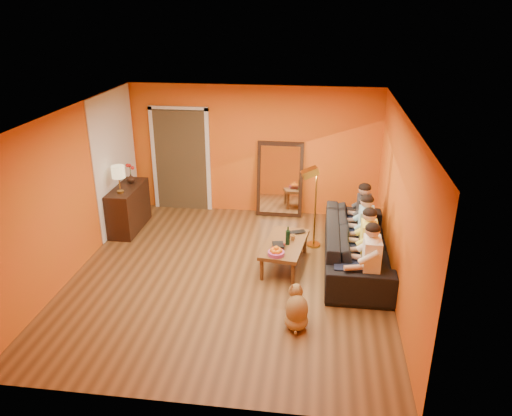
# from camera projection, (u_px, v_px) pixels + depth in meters

# --- Properties ---
(room_shell) EXTENTS (5.00, 5.50, 2.60)m
(room_shell) POSITION_uv_depth(u_px,v_px,m) (233.00, 192.00, 7.81)
(room_shell) COLOR brown
(room_shell) RESTS_ON ground
(white_accent) EXTENTS (0.02, 1.90, 2.58)m
(white_accent) POSITION_uv_depth(u_px,v_px,m) (116.00, 160.00, 9.38)
(white_accent) COLOR white
(white_accent) RESTS_ON wall_left
(doorway_recess) EXTENTS (1.06, 0.30, 2.10)m
(doorway_recess) POSITION_uv_depth(u_px,v_px,m) (183.00, 159.00, 10.35)
(doorway_recess) COLOR #3F2D19
(doorway_recess) RESTS_ON floor
(door_jamb_left) EXTENTS (0.08, 0.06, 2.20)m
(door_jamb_left) POSITION_uv_depth(u_px,v_px,m) (154.00, 159.00, 10.31)
(door_jamb_left) COLOR white
(door_jamb_left) RESTS_ON wall_back
(door_jamb_right) EXTENTS (0.08, 0.06, 2.20)m
(door_jamb_right) POSITION_uv_depth(u_px,v_px,m) (208.00, 161.00, 10.17)
(door_jamb_right) COLOR white
(door_jamb_right) RESTS_ON wall_back
(door_header) EXTENTS (1.22, 0.06, 0.08)m
(door_header) POSITION_uv_depth(u_px,v_px,m) (178.00, 108.00, 9.83)
(door_header) COLOR white
(door_header) RESTS_ON wall_back
(mirror_frame) EXTENTS (0.92, 0.27, 1.51)m
(mirror_frame) POSITION_uv_depth(u_px,v_px,m) (280.00, 179.00, 10.02)
(mirror_frame) COLOR black
(mirror_frame) RESTS_ON floor
(mirror_glass) EXTENTS (0.78, 0.21, 1.35)m
(mirror_glass) POSITION_uv_depth(u_px,v_px,m) (280.00, 180.00, 9.99)
(mirror_glass) COLOR white
(mirror_glass) RESTS_ON mirror_frame
(sideboard) EXTENTS (0.44, 1.18, 0.85)m
(sideboard) POSITION_uv_depth(u_px,v_px,m) (129.00, 208.00, 9.50)
(sideboard) COLOR black
(sideboard) RESTS_ON floor
(table_lamp) EXTENTS (0.24, 0.24, 0.51)m
(table_lamp) POSITION_uv_depth(u_px,v_px,m) (119.00, 179.00, 8.97)
(table_lamp) COLOR beige
(table_lamp) RESTS_ON sideboard
(sofa) EXTENTS (2.60, 1.02, 0.76)m
(sofa) POSITION_uv_depth(u_px,v_px,m) (357.00, 245.00, 8.16)
(sofa) COLOR black
(sofa) RESTS_ON floor
(coffee_table) EXTENTS (0.77, 1.29, 0.42)m
(coffee_table) POSITION_uv_depth(u_px,v_px,m) (284.00, 254.00, 8.23)
(coffee_table) COLOR brown
(coffee_table) RESTS_ON floor
(floor_lamp) EXTENTS (0.36, 0.31, 1.44)m
(floor_lamp) POSITION_uv_depth(u_px,v_px,m) (315.00, 209.00, 8.70)
(floor_lamp) COLOR #AB8332
(floor_lamp) RESTS_ON floor
(dog) EXTENTS (0.36, 0.53, 0.59)m
(dog) POSITION_uv_depth(u_px,v_px,m) (297.00, 307.00, 6.66)
(dog) COLOR #9E7647
(dog) RESTS_ON floor
(person_far_left) EXTENTS (0.70, 0.44, 1.22)m
(person_far_left) POSITION_uv_depth(u_px,v_px,m) (371.00, 262.00, 7.14)
(person_far_left) COLOR white
(person_far_left) RESTS_ON sofa
(person_mid_left) EXTENTS (0.70, 0.44, 1.22)m
(person_mid_left) POSITION_uv_depth(u_px,v_px,m) (368.00, 245.00, 7.65)
(person_mid_left) COLOR #F7F052
(person_mid_left) RESTS_ON sofa
(person_mid_right) EXTENTS (0.70, 0.44, 1.22)m
(person_mid_right) POSITION_uv_depth(u_px,v_px,m) (366.00, 230.00, 8.15)
(person_mid_right) COLOR #8DC0DA
(person_mid_right) RESTS_ON sofa
(person_far_right) EXTENTS (0.70, 0.44, 1.22)m
(person_far_right) POSITION_uv_depth(u_px,v_px,m) (363.00, 217.00, 8.65)
(person_far_right) COLOR #2D2D31
(person_far_right) RESTS_ON sofa
(fruit_bowl) EXTENTS (0.26, 0.26, 0.16)m
(fruit_bowl) POSITION_uv_depth(u_px,v_px,m) (276.00, 250.00, 7.72)
(fruit_bowl) COLOR #BF438F
(fruit_bowl) RESTS_ON coffee_table
(wine_bottle) EXTENTS (0.07, 0.07, 0.31)m
(wine_bottle) POSITION_uv_depth(u_px,v_px,m) (288.00, 236.00, 8.04)
(wine_bottle) COLOR black
(wine_bottle) RESTS_ON coffee_table
(tumbler) EXTENTS (0.11, 0.11, 0.09)m
(tumbler) POSITION_uv_depth(u_px,v_px,m) (293.00, 237.00, 8.23)
(tumbler) COLOR #B27F3F
(tumbler) RESTS_ON coffee_table
(laptop) EXTENTS (0.38, 0.32, 0.03)m
(laptop) POSITION_uv_depth(u_px,v_px,m) (297.00, 233.00, 8.45)
(laptop) COLOR black
(laptop) RESTS_ON coffee_table
(book_lower) EXTENTS (0.20, 0.26, 0.02)m
(book_lower) POSITION_uv_depth(u_px,v_px,m) (273.00, 247.00, 7.99)
(book_lower) COLOR black
(book_lower) RESTS_ON coffee_table
(book_mid) EXTENTS (0.21, 0.25, 0.02)m
(book_mid) POSITION_uv_depth(u_px,v_px,m) (273.00, 245.00, 7.99)
(book_mid) COLOR red
(book_mid) RESTS_ON book_lower
(book_upper) EXTENTS (0.22, 0.27, 0.02)m
(book_upper) POSITION_uv_depth(u_px,v_px,m) (273.00, 245.00, 7.96)
(book_upper) COLOR black
(book_upper) RESTS_ON book_mid
(vase) EXTENTS (0.17, 0.17, 0.17)m
(vase) POSITION_uv_depth(u_px,v_px,m) (131.00, 178.00, 9.54)
(vase) COLOR black
(vase) RESTS_ON sideboard
(flowers) EXTENTS (0.17, 0.17, 0.39)m
(flowers) POSITION_uv_depth(u_px,v_px,m) (130.00, 167.00, 9.45)
(flowers) COLOR red
(flowers) RESTS_ON vase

